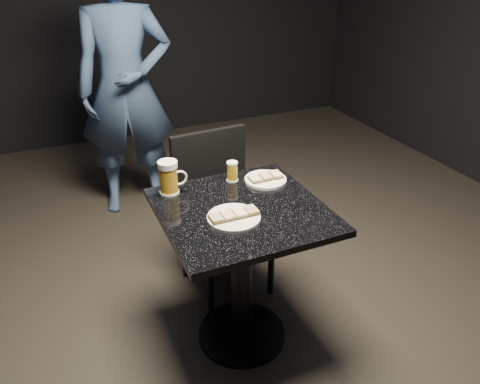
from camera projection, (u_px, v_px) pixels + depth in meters
name	position (u px, v px, depth m)	size (l,w,h in m)	color
floor	(242.00, 335.00, 2.39)	(6.00, 6.00, 0.00)	black
plate_large	(234.00, 218.00, 1.95)	(0.22, 0.22, 0.01)	silver
plate_small	(266.00, 180.00, 2.25)	(0.20, 0.20, 0.01)	white
patron	(125.00, 89.00, 3.16)	(0.65, 0.43, 1.78)	navy
table	(242.00, 254.00, 2.14)	(0.70, 0.70, 0.75)	black
beer_mug	(169.00, 177.00, 2.12)	(0.13, 0.09, 0.16)	silver
beer_tumbler	(232.00, 171.00, 2.24)	(0.06, 0.06, 0.10)	white
chair	(220.00, 204.00, 2.56)	(0.46, 0.46, 0.89)	black
canapes_on_plate_large	(234.00, 214.00, 1.94)	(0.21, 0.07, 0.02)	#4C3521
canapes_on_plate_small	(266.00, 177.00, 2.25)	(0.16, 0.07, 0.02)	#4C3521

